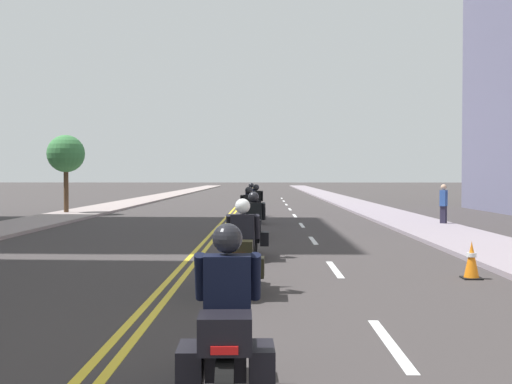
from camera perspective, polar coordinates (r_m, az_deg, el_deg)
The scene contains 15 objects.
ground_plane at distance 47.61m, azimuth -1.29°, elevation -0.91°, with size 264.00×264.00×0.00m, color #393433.
sidewalk_left at distance 48.52m, azimuth -10.54°, elevation -0.82°, with size 2.79×144.00×0.12m, color gray.
sidewalk_right at distance 47.96m, azimuth 8.07°, elevation -0.84°, with size 2.79×144.00×0.12m, color gray.
centreline_yellow_inner at distance 47.61m, azimuth -1.43°, elevation -0.91°, with size 0.12×132.00×0.01m, color yellow.
centreline_yellow_outer at distance 47.60m, azimuth -1.15°, elevation -0.91°, with size 0.12×132.00×0.01m, color yellow.
lane_dashes_white at distance 28.64m, azimuth 3.76°, elevation -2.50°, with size 0.14×56.40×0.01m.
motorcycle_0 at distance 5.52m, azimuth -2.59°, elevation -12.76°, with size 0.77×2.25×1.59m.
motorcycle_1 at distance 10.88m, azimuth -1.23°, elevation -5.62°, with size 0.77×2.14×1.60m.
motorcycle_2 at distance 15.46m, azimuth -0.24°, elevation -3.51°, with size 0.77×2.25×1.60m.
motorcycle_3 at distance 21.13m, azimuth -0.63°, elevation -2.18°, with size 0.77×2.25×1.62m.
motorcycle_4 at distance 26.43m, azimuth 0.01°, elevation -1.42°, with size 0.77×2.18×1.63m.
motorcycle_5 at distance 31.20m, azimuth -0.43°, elevation -0.94°, with size 0.77×2.24×1.64m.
traffic_cone_0 at distance 13.07m, azimuth 18.71°, elevation -5.78°, with size 0.36×0.36×0.73m.
pedestrian_0 at distance 26.11m, azimuth 16.41°, elevation -1.09°, with size 0.37×0.42×1.65m.
street_tree_0 at distance 33.95m, azimuth -16.63°, elevation 3.24°, with size 1.90×1.90×4.06m.
Camera 1 is at (1.71, 0.46, 2.00)m, focal length 44.77 mm.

